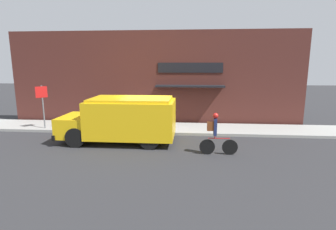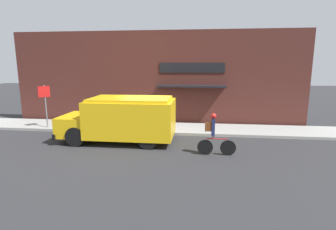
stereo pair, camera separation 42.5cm
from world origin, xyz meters
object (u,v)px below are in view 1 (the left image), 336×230
school_bus (124,119)px  trash_bin (120,116)px  cyclist (216,134)px  stop_sign_post (42,100)px

school_bus → trash_bin: (-1.04, 3.21, -0.49)m
cyclist → trash_bin: bearing=136.1°
school_bus → stop_sign_post: stop_sign_post is taller
cyclist → trash_bin: cyclist is taller
school_bus → cyclist: school_bus is taller
school_bus → cyclist: 4.38m
cyclist → stop_sign_post: size_ratio=0.73×
cyclist → trash_bin: 6.96m
trash_bin → cyclist: bearing=-42.1°
cyclist → stop_sign_post: (-8.98, 3.12, 0.86)m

